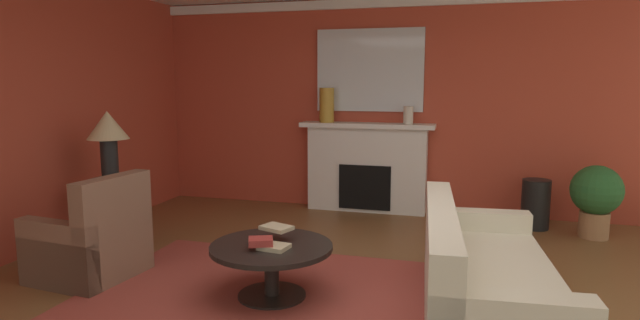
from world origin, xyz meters
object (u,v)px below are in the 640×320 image
potted_plant (596,195)px  table_lamp (108,132)px  armchair_near_window (92,244)px  coffee_table (271,258)px  vase_mantel_left (327,105)px  vase_mantel_right (408,115)px  vase_tall_corner (535,204)px  mantel_mirror (370,70)px  sofa (482,285)px  fireplace (367,170)px  side_table (113,207)px

potted_plant → table_lamp: bearing=-162.2°
armchair_near_window → coffee_table: armchair_near_window is taller
vase_mantel_left → vase_mantel_right: 1.11m
vase_mantel_left → vase_tall_corner: (2.67, -0.25, -1.14)m
armchair_near_window → mantel_mirror: bearing=59.2°
mantel_mirror → sofa: size_ratio=0.67×
potted_plant → vase_mantel_left: bearing=171.7°
mantel_mirror → vase_mantel_right: 0.82m
vase_mantel_left → vase_tall_corner: 2.92m
mantel_mirror → vase_mantel_left: mantel_mirror is taller
fireplace → side_table: 3.24m
mantel_mirror → coffee_table: bearing=-93.5°
sofa → side_table: sofa is taller
vase_mantel_left → mantel_mirror: bearing=17.2°
coffee_table → potted_plant: 3.89m
armchair_near_window → vase_mantel_right: 4.06m
mantel_mirror → armchair_near_window: mantel_mirror is taller
coffee_table → vase_mantel_right: size_ratio=4.33×
side_table → vase_mantel_left: size_ratio=1.50×
vase_mantel_left → vase_mantel_right: size_ratio=2.02×
side_table → table_lamp: (-0.00, 0.00, 0.82)m
vase_tall_corner → vase_mantel_left: bearing=174.7°
fireplace → mantel_mirror: 1.34m
side_table → vase_tall_corner: (4.52, 1.88, -0.10)m
vase_mantel_right → vase_tall_corner: vase_mantel_right is taller
coffee_table → vase_mantel_left: size_ratio=2.14×
side_table → potted_plant: potted_plant is taller
coffee_table → potted_plant: size_ratio=1.20×
fireplace → mantel_mirror: mantel_mirror is taller
side_table → vase_mantel_right: bearing=35.8°
coffee_table → table_lamp: bearing=157.5°
armchair_near_window → vase_tall_corner: bearing=34.7°
mantel_mirror → vase_tall_corner: 2.70m
sofa → vase_mantel_left: 3.83m
mantel_mirror → armchair_near_window: (-1.92, -3.23, -1.60)m
mantel_mirror → sofa: (1.44, -3.23, -1.61)m
vase_mantel_left → fireplace: bearing=5.1°
vase_mantel_left → vase_mantel_right: vase_mantel_left is taller
sofa → fireplace: bearing=114.9°
vase_mantel_right → potted_plant: bearing=-12.5°
coffee_table → armchair_near_window: bearing=-179.4°
table_lamp → vase_mantel_right: bearing=35.8°
sofa → table_lamp: table_lamp is taller
fireplace → vase_mantel_right: size_ratio=7.79×
vase_tall_corner → mantel_mirror: bearing=168.8°
fireplace → coffee_table: size_ratio=1.80×
sofa → armchair_near_window: (-3.37, 0.00, 0.01)m
fireplace → table_lamp: table_lamp is taller
sofa → potted_plant: (1.28, 2.58, 0.19)m
vase_mantel_right → vase_tall_corner: 1.89m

